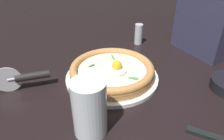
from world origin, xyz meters
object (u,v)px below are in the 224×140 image
at_px(pizza_cutter, 25,77).
at_px(pepper_shaker, 139,34).
at_px(drinking_glass, 90,112).
at_px(pizza, 112,70).

xyz_separation_m(pizza_cutter, pepper_shaker, (-0.06, 0.47, 0.00)).
bearing_deg(drinking_glass, pizza, 132.45).
xyz_separation_m(pizza, pepper_shaker, (-0.15, 0.24, 0.01)).
bearing_deg(pizza, pepper_shaker, 122.94).
xyz_separation_m(pizza, pizza_cutter, (-0.10, -0.23, 0.01)).
bearing_deg(pizza, pizza_cutter, -113.25).
height_order(pizza_cutter, pepper_shaker, pepper_shaker).
xyz_separation_m(drinking_glass, pepper_shaker, (-0.30, 0.40, -0.02)).
bearing_deg(drinking_glass, pepper_shaker, 127.06).
distance_m(pizza, pepper_shaker, 0.28).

